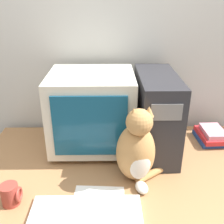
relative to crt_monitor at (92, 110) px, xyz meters
name	(u,v)px	position (x,y,z in m)	size (l,w,h in m)	color
wall_back	(117,47)	(0.14, 0.28, 0.27)	(7.00, 0.05, 2.50)	silver
desk	(118,224)	(0.14, -0.20, -0.60)	(1.40, 0.83, 0.77)	#9E7047
crt_monitor	(92,110)	(0.00, 0.00, 0.00)	(0.43, 0.39, 0.41)	beige
computer_tower	(156,114)	(0.33, -0.03, -0.01)	(0.19, 0.45, 0.41)	#28282D
keyboard	(86,213)	(0.00, -0.50, -0.20)	(0.43, 0.18, 0.02)	silver
cat	(137,150)	(0.21, -0.29, -0.06)	(0.26, 0.24, 0.36)	#B7844C
book_stack	(212,135)	(0.67, 0.04, -0.18)	(0.17, 0.20, 0.08)	#234793
pen	(53,201)	(-0.14, -0.43, -0.21)	(0.14, 0.02, 0.01)	navy
paper_sheet	(97,212)	(0.04, -0.49, -0.21)	(0.23, 0.31, 0.00)	white
mug	(11,194)	(-0.31, -0.43, -0.17)	(0.08, 0.07, 0.09)	#9E382D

